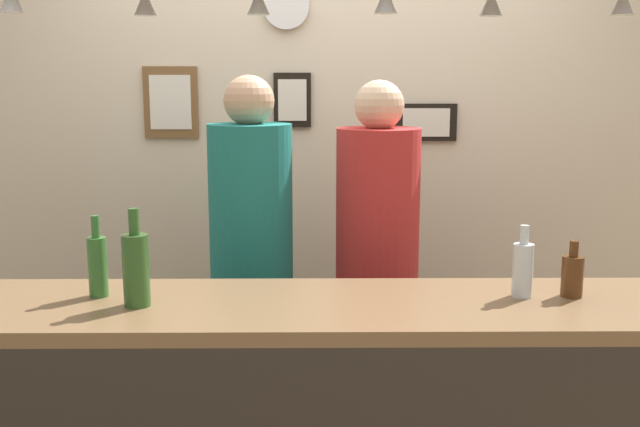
# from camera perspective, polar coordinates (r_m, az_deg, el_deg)

# --- Properties ---
(back_wall) EXTENTS (4.40, 0.06, 2.60)m
(back_wall) POSITION_cam_1_polar(r_m,az_deg,el_deg) (3.65, -0.15, 3.99)
(back_wall) COLOR beige
(back_wall) RESTS_ON ground_plane
(bar_counter) EXTENTS (2.70, 0.55, 1.03)m
(bar_counter) POSITION_cam_1_polar(r_m,az_deg,el_deg) (2.26, 0.15, -16.20)
(bar_counter) COLOR brown
(bar_counter) RESTS_ON ground_plane
(hanging_wineglass_left) EXTENTS (0.07, 0.07, 0.13)m
(hanging_wineglass_left) POSITION_cam_1_polar(r_m,az_deg,el_deg) (2.33, -13.41, 15.74)
(hanging_wineglass_left) COLOR silver
(hanging_wineglass_left) RESTS_ON overhead_glass_rack
(hanging_wineglass_center_left) EXTENTS (0.07, 0.07, 0.13)m
(hanging_wineglass_center_left) POSITION_cam_1_polar(r_m,az_deg,el_deg) (2.25, -4.82, 16.18)
(hanging_wineglass_center_left) COLOR silver
(hanging_wineglass_center_left) RESTS_ON overhead_glass_rack
(hanging_wineglass_center_right) EXTENTS (0.07, 0.07, 0.13)m
(hanging_wineglass_center_right) POSITION_cam_1_polar(r_m,az_deg,el_deg) (2.34, 13.13, 15.72)
(hanging_wineglass_center_right) COLOR silver
(hanging_wineglass_center_right) RESTS_ON overhead_glass_rack
(hanging_wineglass_right) EXTENTS (0.07, 0.07, 0.13)m
(hanging_wineglass_right) POSITION_cam_1_polar(r_m,az_deg,el_deg) (2.42, 22.42, 15.03)
(hanging_wineglass_right) COLOR silver
(hanging_wineglass_right) RESTS_ON overhead_glass_rack
(person_middle_teal_shirt) EXTENTS (0.34, 0.34, 1.72)m
(person_middle_teal_shirt) POSITION_cam_1_polar(r_m,az_deg,el_deg) (3.03, -5.34, -2.35)
(person_middle_teal_shirt) COLOR #2D334C
(person_middle_teal_shirt) RESTS_ON ground_plane
(person_right_red_shirt) EXTENTS (0.34, 0.34, 1.70)m
(person_right_red_shirt) POSITION_cam_1_polar(r_m,az_deg,el_deg) (3.03, 4.46, -2.57)
(person_right_red_shirt) COLOR #2D334C
(person_right_red_shirt) RESTS_ON ground_plane
(bottle_soda_clear) EXTENTS (0.06, 0.06, 0.23)m
(bottle_soda_clear) POSITION_cam_1_polar(r_m,az_deg,el_deg) (2.40, 15.45, -4.11)
(bottle_soda_clear) COLOR silver
(bottle_soda_clear) RESTS_ON bar_counter
(bottle_champagne_green) EXTENTS (0.08, 0.08, 0.30)m
(bottle_champagne_green) POSITION_cam_1_polar(r_m,az_deg,el_deg) (2.28, -14.08, -4.11)
(bottle_champagne_green) COLOR #2D5623
(bottle_champagne_green) RESTS_ON bar_counter
(bottle_beer_brown_stubby) EXTENTS (0.07, 0.07, 0.18)m
(bottle_beer_brown_stubby) POSITION_cam_1_polar(r_m,az_deg,el_deg) (2.45, 18.98, -4.52)
(bottle_beer_brown_stubby) COLOR #512D14
(bottle_beer_brown_stubby) RESTS_ON bar_counter
(bottle_beer_green_import) EXTENTS (0.06, 0.06, 0.26)m
(bottle_beer_green_import) POSITION_cam_1_polar(r_m,az_deg,el_deg) (2.42, -16.87, -3.80)
(bottle_beer_green_import) COLOR #336B2D
(bottle_beer_green_import) RESTS_ON bar_counter
(picture_frame_crest) EXTENTS (0.18, 0.02, 0.26)m
(picture_frame_crest) POSITION_cam_1_polar(r_m,az_deg,el_deg) (3.59, -2.16, 8.78)
(picture_frame_crest) COLOR black
(picture_frame_crest) RESTS_ON back_wall
(picture_frame_caricature) EXTENTS (0.26, 0.02, 0.34)m
(picture_frame_caricature) POSITION_cam_1_polar(r_m,az_deg,el_deg) (3.65, -11.50, 8.45)
(picture_frame_caricature) COLOR brown
(picture_frame_caricature) RESTS_ON back_wall
(picture_frame_lower_pair) EXTENTS (0.30, 0.02, 0.18)m
(picture_frame_lower_pair) POSITION_cam_1_polar(r_m,az_deg,el_deg) (3.63, 8.21, 7.01)
(picture_frame_lower_pair) COLOR black
(picture_frame_lower_pair) RESTS_ON back_wall
(wall_clock) EXTENTS (0.22, 0.03, 0.22)m
(wall_clock) POSITION_cam_1_polar(r_m,az_deg,el_deg) (3.60, -2.64, 15.81)
(wall_clock) COLOR white
(wall_clock) RESTS_ON back_wall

